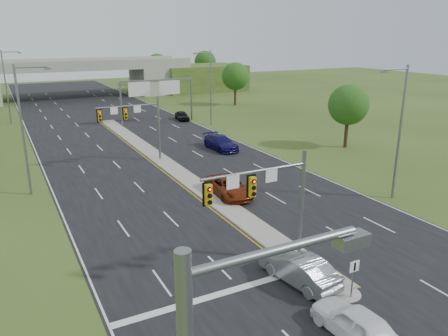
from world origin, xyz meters
TOP-DOWN VIEW (x-y plane):
  - ground at (0.00, 0.00)m, footprint 240.00×240.00m
  - road at (0.00, 35.00)m, footprint 24.00×160.00m
  - median at (0.00, 23.00)m, footprint 2.00×54.00m
  - median_nose at (0.00, -4.00)m, footprint 2.00×2.00m
  - lane_markings at (-0.60, 28.91)m, footprint 23.72×160.00m
  - signal_mast_near at (-2.26, -0.07)m, footprint 6.62×0.60m
  - signal_mast_far at (-2.26, 24.93)m, footprint 6.62×0.60m
  - keep_right_sign at (0.00, -4.53)m, footprint 0.60×0.13m
  - sign_gantry at (6.68, 44.92)m, footprint 11.58×0.44m
  - overpass at (0.00, 80.00)m, footprint 80.00×14.00m
  - lightpole_l_mid at (-13.30, 20.00)m, footprint 2.85×0.25m
  - lightpole_l_far at (-13.30, 55.00)m, footprint 2.85×0.25m
  - lightpole_r_near at (13.30, 5.00)m, footprint 2.85×0.25m
  - lightpole_r_far at (13.30, 40.00)m, footprint 2.85×0.25m
  - tree_r_near at (22.00, 20.00)m, footprint 4.80×4.80m
  - tree_r_mid at (26.00, 55.00)m, footprint 5.20×5.20m
  - tree_back_c at (24.00, 94.00)m, footprint 5.60×5.60m
  - tree_back_d at (38.00, 94.00)m, footprint 6.00×6.00m
  - car_white at (-2.08, -6.96)m, footprint 2.09×4.71m
  - car_silver at (-1.50, -1.96)m, footprint 2.44×5.16m
  - car_far_a at (1.50, 11.83)m, footprint 3.01×5.90m
  - car_far_b at (8.00, 26.00)m, footprint 2.56×5.77m
  - car_far_c at (11.00, 45.48)m, footprint 2.22×4.37m

SIDE VIEW (x-z plane):
  - ground at x=0.00m, z-range 0.00..0.00m
  - road at x=0.00m, z-range 0.00..0.02m
  - lane_markings at x=-0.60m, z-range 0.02..0.03m
  - median at x=0.00m, z-range 0.02..0.18m
  - median_nose at x=0.00m, z-range 0.02..0.18m
  - car_far_c at x=11.00m, z-range 0.02..1.45m
  - car_white at x=-2.08m, z-range 0.02..1.59m
  - car_far_a at x=1.50m, z-range 0.02..1.62m
  - car_silver at x=-1.50m, z-range 0.02..1.65m
  - car_far_b at x=8.00m, z-range 0.02..1.67m
  - keep_right_sign at x=0.00m, z-range 0.42..2.62m
  - overpass at x=0.00m, z-range -0.50..7.60m
  - signal_mast_near at x=-2.26m, z-range 1.23..8.23m
  - signal_mast_far at x=-2.26m, z-range 1.23..8.23m
  - tree_r_near at x=22.00m, z-range 1.38..8.98m
  - sign_gantry at x=6.68m, z-range 1.90..8.58m
  - tree_r_mid at x=26.00m, z-range 1.44..9.57m
  - tree_back_c at x=24.00m, z-range 1.35..9.67m
  - tree_back_d at x=38.00m, z-range 1.41..10.26m
  - lightpole_l_mid at x=-13.30m, z-range 0.60..11.60m
  - lightpole_l_far at x=-13.30m, z-range 0.60..11.60m
  - lightpole_r_near at x=13.30m, z-range 0.60..11.60m
  - lightpole_r_far at x=13.30m, z-range 0.60..11.60m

